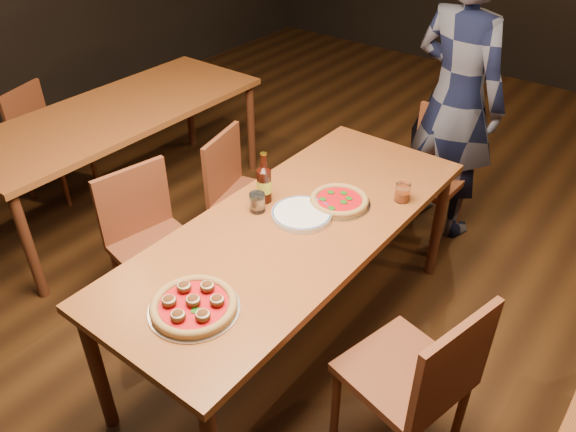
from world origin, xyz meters
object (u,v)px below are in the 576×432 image
Objects in this scene: chair_main_nw at (157,248)px; beer_bottle at (264,185)px; table_main at (294,236)px; plate_stack at (302,214)px; chair_main_e at (404,371)px; diner at (456,99)px; pizza_meatball at (194,305)px; pizza_margherita at (339,201)px; chair_end at (428,178)px; chair_nbr_left at (53,141)px; chair_main_sw at (252,198)px; water_glass at (257,202)px; table_left at (117,120)px; amber_glass at (403,192)px.

beer_bottle reaches higher than chair_main_nw.
plate_stack is (-0.01, 0.06, 0.09)m from table_main.
diner is at bearing -146.98° from chair_main_e.
chair_main_e reaches higher than pizza_meatball.
chair_end is at bearing 88.09° from pizza_margherita.
chair_main_nw reaches higher than pizza_margherita.
chair_nbr_left is 2.33× the size of pizza_meatball.
chair_main_sw is 9.03× the size of water_glass.
chair_nbr_left is 2.11m from water_glass.
chair_main_sw is at bearing 5.79° from table_left.
chair_main_sw is at bearing 139.20° from beer_bottle.
table_main is at bearing -15.30° from beer_bottle.
pizza_meatball is (-0.69, -0.46, 0.31)m from chair_main_e.
chair_main_sw is at bearing 134.70° from water_glass.
beer_bottle is at bearing 108.03° from water_glass.
water_glass is at bearing -135.11° from amber_glass.
beer_bottle is (-0.23, -0.00, 0.08)m from plate_stack.
chair_main_e is 0.89m from pizza_meatball.
chair_main_nw is at bearing -122.52° from chair_nbr_left.
chair_nbr_left is 8.86× the size of amber_glass.
chair_nbr_left is 2.09m from beer_bottle.
chair_main_e is at bearing -21.68° from plate_stack.
plate_stack reaches higher than table_main.
table_left is 1.71m from plate_stack.
chair_main_e is (1.36, -0.64, 0.04)m from chair_main_sw.
chair_main_nw is at bearing -158.49° from table_main.
chair_nbr_left is 3.19× the size of beer_bottle.
chair_main_sw reaches higher than pizza_margherita.
table_left is 2.29× the size of chair_end.
pizza_meatball is at bearing -92.05° from pizza_margherita.
pizza_meatball is at bearing -69.76° from water_glass.
table_left is 21.18× the size of water_glass.
pizza_meatball is at bearing -86.79° from table_main.
chair_main_e is 1.13× the size of chair_nbr_left.
chair_nbr_left reaches higher than table_left.
beer_bottle is (0.40, -0.34, 0.42)m from chair_main_sw.
amber_glass is (0.30, 0.48, 0.12)m from table_main.
pizza_meatball is 0.95m from pizza_margherita.
pizza_margherita is (0.03, 0.95, -0.00)m from pizza_meatball.
table_main is 21.47× the size of amber_glass.
beer_bottle is 2.78× the size of amber_glass.
water_glass is at bearing -52.22° from chair_main_nw.
chair_main_sw is 9.16× the size of amber_glass.
pizza_margherita reaches higher than table_main.
chair_main_sw is at bearing -129.42° from chair_end.
chair_main_nw is 3.08× the size of plate_stack.
chair_nbr_left reaches higher than table_main.
chair_end is 2.84× the size of pizza_margherita.
chair_end is at bearing 103.83° from amber_glass.
amber_glass is at bearing -100.41° from chair_nbr_left.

